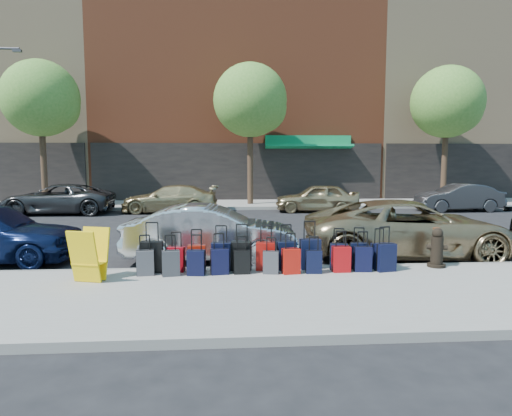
{
  "coord_description": "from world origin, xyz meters",
  "views": [
    {
      "loc": [
        -0.91,
        -14.41,
        2.56
      ],
      "look_at": [
        0.02,
        -1.5,
        1.13
      ],
      "focal_mm": 32.0,
      "sensor_mm": 36.0,
      "label": 1
    }
  ],
  "objects": [
    {
      "name": "car_near_1",
      "position": [
        -1.22,
        -3.27,
        0.7
      ],
      "size": [
        4.34,
        1.78,
        1.4
      ],
      "primitive_type": "imported",
      "rotation": [
        0.0,
        0.0,
        1.5
      ],
      "color": "silver",
      "rests_on": "ground"
    },
    {
      "name": "building_center",
      "position": [
        0.0,
        17.99,
        9.98
      ],
      "size": [
        17.0,
        12.85,
        20.0
      ],
      "color": "brown",
      "rests_on": "ground"
    },
    {
      "name": "ground",
      "position": [
        0.0,
        0.0,
        0.0
      ],
      "size": [
        120.0,
        120.0,
        0.0
      ],
      "primitive_type": "plane",
      "color": "black",
      "rests_on": "ground"
    },
    {
      "name": "suitcase_back_6",
      "position": [
        0.49,
        -5.17,
        0.42
      ],
      "size": [
        0.38,
        0.25,
        0.86
      ],
      "rotation": [
        0.0,
        0.0,
        0.13
      ],
      "color": "#B5140B",
      "rests_on": "sidewalk_near"
    },
    {
      "name": "suitcase_front_3",
      "position": [
        -0.97,
        -4.83,
        0.46
      ],
      "size": [
        0.42,
        0.26,
        0.99
      ],
      "rotation": [
        0.0,
        0.0,
        -0.08
      ],
      "color": "black",
      "rests_on": "sidewalk_near"
    },
    {
      "name": "suitcase_back_4",
      "position": [
        -0.54,
        -5.09,
        0.4
      ],
      "size": [
        0.34,
        0.21,
        0.8
      ],
      "rotation": [
        0.0,
        0.0,
        0.05
      ],
      "color": "black",
      "rests_on": "sidewalk_near"
    },
    {
      "name": "car_near_2",
      "position": [
        3.87,
        -3.12,
        0.74
      ],
      "size": [
        5.47,
        2.77,
        1.48
      ],
      "primitive_type": "imported",
      "rotation": [
        0.0,
        0.0,
        1.51
      ],
      "color": "#927D59",
      "rests_on": "ground"
    },
    {
      "name": "suitcase_back_7",
      "position": [
        0.97,
        -5.16,
        0.39
      ],
      "size": [
        0.34,
        0.21,
        0.78
      ],
      "rotation": [
        0.0,
        0.0,
        -0.07
      ],
      "color": "black",
      "rests_on": "sidewalk_near"
    },
    {
      "name": "suitcase_front_6",
      "position": [
        0.45,
        -4.78,
        0.46
      ],
      "size": [
        0.43,
        0.28,
        0.98
      ],
      "rotation": [
        0.0,
        0.0,
        0.13
      ],
      "color": "black",
      "rests_on": "sidewalk_near"
    },
    {
      "name": "sidewalk_near",
      "position": [
        0.0,
        -6.5,
        0.07
      ],
      "size": [
        60.0,
        4.0,
        0.15
      ],
      "primitive_type": "cube",
      "color": "gray",
      "rests_on": "ground"
    },
    {
      "name": "suitcase_back_8",
      "position": [
        1.57,
        -5.09,
        0.42
      ],
      "size": [
        0.37,
        0.22,
        0.88
      ],
      "rotation": [
        0.0,
        0.0,
        0.01
      ],
      "color": "#A80A0E",
      "rests_on": "sidewalk_near"
    },
    {
      "name": "suitcase_back_0",
      "position": [
        -2.53,
        -5.08,
        0.41
      ],
      "size": [
        0.38,
        0.25,
        0.84
      ],
      "rotation": [
        0.0,
        0.0,
        0.15
      ],
      "color": "#3E3E43",
      "rests_on": "sidewalk_near"
    },
    {
      "name": "bollard",
      "position": [
        3.82,
        -4.7,
        0.6
      ],
      "size": [
        0.16,
        0.16,
        0.86
      ],
      "color": "#38190C",
      "rests_on": "sidewalk_near"
    },
    {
      "name": "tree_left",
      "position": [
        -9.86,
        9.5,
        5.41
      ],
      "size": [
        3.8,
        3.8,
        7.27
      ],
      "color": "black",
      "rests_on": "sidewalk_far"
    },
    {
      "name": "suitcase_front_2",
      "position": [
        -1.49,
        -4.81,
        0.43
      ],
      "size": [
        0.38,
        0.22,
        0.91
      ],
      "rotation": [
        0.0,
        0.0,
        0.04
      ],
      "color": "#9B190A",
      "rests_on": "sidewalk_near"
    },
    {
      "name": "fire_hydrant",
      "position": [
        3.8,
        -4.79,
        0.55
      ],
      "size": [
        0.45,
        0.39,
        0.87
      ],
      "rotation": [
        0.0,
        0.0,
        -0.34
      ],
      "color": "black",
      "rests_on": "sidewalk_near"
    },
    {
      "name": "suitcase_front_9",
      "position": [
        2.04,
        -4.8,
        0.43
      ],
      "size": [
        0.4,
        0.26,
        0.9
      ],
      "rotation": [
        0.0,
        0.0,
        -0.14
      ],
      "color": "black",
      "rests_on": "sidewalk_near"
    },
    {
      "name": "car_far_3",
      "position": [
        10.37,
        6.67,
        0.66
      ],
      "size": [
        4.05,
        1.46,
        1.33
      ],
      "primitive_type": "imported",
      "rotation": [
        0.0,
        0.0,
        -1.56
      ],
      "color": "#343437",
      "rests_on": "ground"
    },
    {
      "name": "suitcase_front_10",
      "position": [
        2.5,
        -4.82,
        0.43
      ],
      "size": [
        0.39,
        0.25,
        0.88
      ],
      "rotation": [
        0.0,
        0.0,
        0.14
      ],
      "color": "black",
      "rests_on": "sidewalk_near"
    },
    {
      "name": "car_far_2",
      "position": [
        3.53,
        6.88,
        0.67
      ],
      "size": [
        4.09,
        2.01,
        1.34
      ],
      "primitive_type": "imported",
      "rotation": [
        0.0,
        0.0,
        -1.68
      ],
      "color": "tan",
      "rests_on": "ground"
    },
    {
      "name": "curb_far",
      "position": [
        0.0,
        7.98,
        0.07
      ],
      "size": [
        60.0,
        0.08,
        0.15
      ],
      "primitive_type": "cube",
      "color": "gray",
      "rests_on": "ground"
    },
    {
      "name": "suitcase_front_4",
      "position": [
        -0.54,
        -4.8,
        0.47
      ],
      "size": [
        0.45,
        0.3,
        1.01
      ],
      "rotation": [
        0.0,
        0.0,
        -0.19
      ],
      "color": "black",
      "rests_on": "sidewalk_near"
    },
    {
      "name": "suitcase_back_2",
      "position": [
        -1.48,
        -5.15,
        0.41
      ],
      "size": [
        0.38,
        0.25,
        0.85
      ],
      "rotation": [
        0.0,
        0.0,
        -0.12
      ],
      "color": "black",
      "rests_on": "sidewalk_near"
    },
    {
      "name": "suitcase_front_7",
      "position": [
        0.97,
        -4.76,
        0.48
      ],
      "size": [
        0.45,
        0.27,
        1.05
      ],
      "rotation": [
        0.0,
        0.0,
        0.08
      ],
      "color": "black",
      "rests_on": "sidewalk_near"
    },
    {
      "name": "tree_center",
      "position": [
        0.64,
        9.5,
        5.41
      ],
      "size": [
        3.8,
        3.8,
        7.27
      ],
      "color": "black",
      "rests_on": "sidewalk_far"
    },
    {
      "name": "suitcase_back_9",
      "position": [
        2.04,
        -5.07,
        0.42
      ],
      "size": [
        0.37,
        0.23,
        0.86
      ],
      "rotation": [
        0.0,
        0.0,
        -0.07
      ],
      "color": "black",
      "rests_on": "sidewalk_near"
    },
    {
      "name": "tree_right",
      "position": [
        11.14,
        9.5,
        5.41
      ],
      "size": [
        3.8,
        3.8,
        7.27
      ],
      "color": "black",
      "rests_on": "sidewalk_far"
    },
    {
      "name": "suitcase_front_0",
      "position": [
        -2.42,
        -4.83,
        0.48
      ],
      "size": [
        0.45,
        0.25,
        1.07
      ],
      "rotation": [
        0.0,
        0.0,
        0.02
      ],
      "color": "black",
      "rests_on": "sidewalk_near"
    },
    {
      "name": "sidewalk_far",
      "position": [
        0.0,
        10.0,
        0.07
      ],
      "size": [
        60.0,
        4.0,
        0.15
      ],
      "primitive_type": "cube",
      "color": "gray",
      "rests_on": "ground"
    },
    {
      "name": "suitcase_back_10",
      "position": [
        2.53,
        -5.09,
        0.45
      ],
      "size": [
        0.44,
        0.3,
        0.96
      ],
      "rotation": [
        0.0,
        0.0,
        0.19
      ],
      "color": "black",
      "rests_on": "sidewalk_near"
    },
    {
      "name": "car_far_1",
      "position": [
        -3.42,
        7.07,
        0.65
      ],
      "size": [
        4.55,
        2.06,
        1.29
      ],
      "primitive_type": "imported",
      "rotation": [
        0.0,
        0.0,
        -1.63
      ],
      "color": "tan",
      "rests_on": "ground"
    },
    {
      "name": "curb_near",
      "position": [
        0.0,
        -4.48,
        0.07
      ],
      "size": [
        60.0,
        0.08,
        0.15
      ],
      "primitive_type": "cube",
      "color": "gray",
      "rests_on": "ground"
    },
    {
      "name": "car_far_0",
      "position": [
        -8.48,
        6.9,
        0.69
      ],
      "size": [
        4.99,
        2.36,
        1.38
      ],
      "primitive_type": "imported",
      "rotation": [
        0.0,
        0.0,
        -1.59
      ],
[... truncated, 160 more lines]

